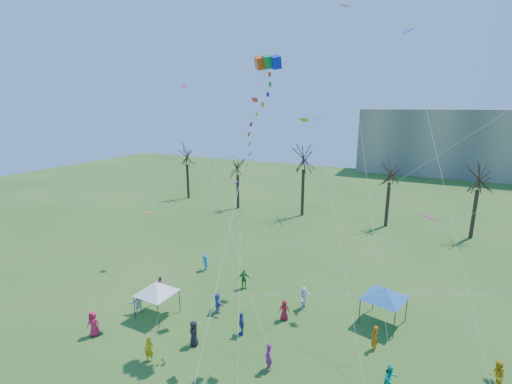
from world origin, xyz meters
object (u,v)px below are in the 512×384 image
at_px(distant_building, 502,144).
at_px(canopy_tent_blue, 385,293).
at_px(big_box_kite, 257,132).
at_px(canopy_tent_white, 156,288).

xyz_separation_m(distant_building, canopy_tent_blue, (-16.30, -69.50, -5.02)).
xyz_separation_m(big_box_kite, canopy_tent_blue, (8.37, 4.16, -11.63)).
distance_m(distant_building, canopy_tent_blue, 71.57).
height_order(big_box_kite, canopy_tent_white, big_box_kite).
relative_size(big_box_kite, canopy_tent_white, 5.75).
bearing_deg(distant_building, canopy_tent_white, -112.86).
xyz_separation_m(distant_building, big_box_kite, (-24.67, -73.66, 6.61)).
distance_m(big_box_kite, canopy_tent_white, 14.12).
bearing_deg(distant_building, canopy_tent_blue, -103.20).
distance_m(canopy_tent_white, canopy_tent_blue, 17.06).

